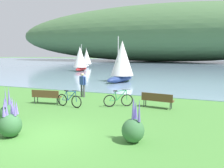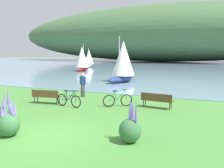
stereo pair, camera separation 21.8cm
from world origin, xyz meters
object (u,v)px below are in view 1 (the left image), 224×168
(sailboat_nearest_to_shore, at_px, (80,59))
(sailboat_mid_bay, at_px, (87,58))
(bicycle_leaning_near_bench, at_px, (69,100))
(sailboat_toward_hillside, at_px, (122,61))
(bicycle_beside_path, at_px, (118,100))
(person_at_shoreline, at_px, (83,83))
(park_bench_further_along, at_px, (46,96))
(park_bench_near_camera, at_px, (157,99))

(sailboat_nearest_to_shore, xyz_separation_m, sailboat_mid_bay, (-3.68, 9.47, -0.17))
(bicycle_leaning_near_bench, xyz_separation_m, sailboat_toward_hillside, (-0.46, 11.19, 1.85))
(bicycle_beside_path, bearing_deg, bicycle_leaning_near_bench, -157.62)
(person_at_shoreline, bearing_deg, sailboat_mid_bay, 116.55)
(person_at_shoreline, bearing_deg, sailboat_toward_hillside, 88.76)
(person_at_shoreline, height_order, sailboat_toward_hillside, sailboat_toward_hillside)
(bicycle_leaning_near_bench, relative_size, sailboat_mid_bay, 0.44)
(park_bench_further_along, distance_m, sailboat_toward_hillside, 11.26)
(sailboat_toward_hillside, bearing_deg, sailboat_mid_bay, 125.72)
(bicycle_beside_path, distance_m, sailboat_nearest_to_shore, 24.59)
(park_bench_further_along, bearing_deg, bicycle_leaning_near_bench, -4.65)
(park_bench_further_along, relative_size, sailboat_mid_bay, 0.46)
(person_at_shoreline, distance_m, sailboat_toward_hillside, 8.42)
(sailboat_mid_bay, bearing_deg, park_bench_near_camera, -56.44)
(park_bench_near_camera, bearing_deg, person_at_shoreline, 166.16)
(park_bench_near_camera, relative_size, bicycle_beside_path, 1.20)
(sailboat_nearest_to_shore, bearing_deg, sailboat_toward_hillside, -44.35)
(park_bench_near_camera, xyz_separation_m, sailboat_nearest_to_shore, (-15.84, 19.96, 1.57))
(bicycle_leaning_near_bench, distance_m, bicycle_beside_path, 2.87)
(park_bench_further_along, bearing_deg, sailboat_toward_hillside, 83.56)
(person_at_shoreline, bearing_deg, sailboat_nearest_to_shore, 119.07)
(park_bench_further_along, height_order, sailboat_nearest_to_shore, sailboat_nearest_to_shore)
(park_bench_near_camera, xyz_separation_m, bicycle_leaning_near_bench, (-4.86, -1.52, -0.12))
(sailboat_mid_bay, bearing_deg, person_at_shoreline, -63.45)
(park_bench_near_camera, xyz_separation_m, park_bench_further_along, (-6.57, -1.38, 0.00))
(bicycle_beside_path, height_order, person_at_shoreline, person_at_shoreline)
(bicycle_leaning_near_bench, bearing_deg, sailboat_nearest_to_shore, 117.09)
(park_bench_further_along, bearing_deg, person_at_shoreline, 68.71)
(bicycle_beside_path, bearing_deg, sailboat_toward_hillside, 107.17)
(bicycle_beside_path, xyz_separation_m, person_at_shoreline, (-3.30, 1.78, 0.58))
(park_bench_further_along, relative_size, sailboat_toward_hillside, 0.39)
(park_bench_further_along, xyz_separation_m, sailboat_toward_hillside, (1.25, 11.06, 1.73))
(park_bench_near_camera, relative_size, park_bench_further_along, 1.00)
(bicycle_leaning_near_bench, distance_m, sailboat_mid_bay, 34.29)
(park_bench_near_camera, height_order, park_bench_further_along, same)
(park_bench_near_camera, relative_size, sailboat_nearest_to_shore, 0.42)
(sailboat_toward_hillside, bearing_deg, person_at_shoreline, -91.24)
(park_bench_further_along, xyz_separation_m, bicycle_leaning_near_bench, (1.71, -0.14, -0.12))
(bicycle_beside_path, distance_m, person_at_shoreline, 3.80)
(park_bench_near_camera, distance_m, sailboat_toward_hillside, 11.17)
(sailboat_nearest_to_shore, bearing_deg, bicycle_beside_path, -56.21)
(park_bench_near_camera, xyz_separation_m, sailboat_mid_bay, (-19.53, 29.43, 1.39))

